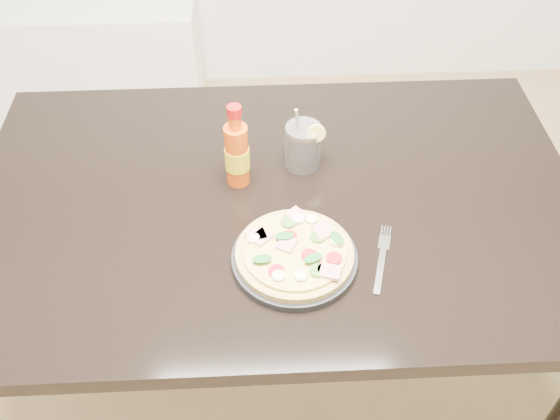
{
  "coord_description": "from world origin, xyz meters",
  "views": [
    {
      "loc": [
        0.14,
        -0.39,
        1.75
      ],
      "look_at": [
        0.19,
        0.51,
        0.83
      ],
      "focal_mm": 40.0,
      "sensor_mm": 36.0,
      "label": 1
    }
  ],
  "objects_px": {
    "dining_table": "(277,222)",
    "plate": "(294,258)",
    "cola_cup": "(303,147)",
    "fork": "(382,257)",
    "media_console": "(40,58)",
    "pizza": "(295,252)",
    "hot_sauce_bottle": "(237,153)"
  },
  "relations": [
    {
      "from": "dining_table",
      "to": "plate",
      "type": "height_order",
      "value": "plate"
    },
    {
      "from": "cola_cup",
      "to": "fork",
      "type": "relative_size",
      "value": 0.94
    },
    {
      "from": "fork",
      "to": "media_console",
      "type": "relative_size",
      "value": 0.13
    },
    {
      "from": "cola_cup",
      "to": "pizza",
      "type": "bearing_deg",
      "value": -97.22
    },
    {
      "from": "pizza",
      "to": "cola_cup",
      "type": "distance_m",
      "value": 0.31
    },
    {
      "from": "fork",
      "to": "cola_cup",
      "type": "bearing_deg",
      "value": 131.08
    },
    {
      "from": "media_console",
      "to": "cola_cup",
      "type": "bearing_deg",
      "value": -51.66
    },
    {
      "from": "fork",
      "to": "media_console",
      "type": "distance_m",
      "value": 2.09
    },
    {
      "from": "media_console",
      "to": "pizza",
      "type": "bearing_deg",
      "value": -58.18
    },
    {
      "from": "fork",
      "to": "media_console",
      "type": "xyz_separation_m",
      "value": [
        -1.2,
        1.63,
        -0.5
      ]
    },
    {
      "from": "plate",
      "to": "hot_sauce_bottle",
      "type": "relative_size",
      "value": 1.22
    },
    {
      "from": "dining_table",
      "to": "media_console",
      "type": "distance_m",
      "value": 1.8
    },
    {
      "from": "plate",
      "to": "hot_sauce_bottle",
      "type": "bearing_deg",
      "value": 114.58
    },
    {
      "from": "pizza",
      "to": "dining_table",
      "type": "bearing_deg",
      "value": 98.25
    },
    {
      "from": "dining_table",
      "to": "pizza",
      "type": "distance_m",
      "value": 0.22
    },
    {
      "from": "dining_table",
      "to": "fork",
      "type": "relative_size",
      "value": 7.54
    },
    {
      "from": "plate",
      "to": "hot_sauce_bottle",
      "type": "distance_m",
      "value": 0.29
    },
    {
      "from": "fork",
      "to": "plate",
      "type": "bearing_deg",
      "value": -164.19
    },
    {
      "from": "cola_cup",
      "to": "hot_sauce_bottle",
      "type": "bearing_deg",
      "value": -160.92
    },
    {
      "from": "pizza",
      "to": "fork",
      "type": "relative_size",
      "value": 1.31
    },
    {
      "from": "plate",
      "to": "fork",
      "type": "xyz_separation_m",
      "value": [
        0.18,
        -0.0,
        -0.01
      ]
    },
    {
      "from": "hot_sauce_bottle",
      "to": "cola_cup",
      "type": "bearing_deg",
      "value": 19.08
    },
    {
      "from": "dining_table",
      "to": "hot_sauce_bottle",
      "type": "xyz_separation_m",
      "value": [
        -0.09,
        0.06,
        0.17
      ]
    },
    {
      "from": "media_console",
      "to": "plate",
      "type": "bearing_deg",
      "value": -58.23
    },
    {
      "from": "plate",
      "to": "cola_cup",
      "type": "distance_m",
      "value": 0.31
    },
    {
      "from": "pizza",
      "to": "media_console",
      "type": "relative_size",
      "value": 0.17
    },
    {
      "from": "pizza",
      "to": "media_console",
      "type": "bearing_deg",
      "value": 121.82
    },
    {
      "from": "dining_table",
      "to": "media_console",
      "type": "height_order",
      "value": "dining_table"
    },
    {
      "from": "cola_cup",
      "to": "media_console",
      "type": "distance_m",
      "value": 1.78
    },
    {
      "from": "hot_sauce_bottle",
      "to": "fork",
      "type": "bearing_deg",
      "value": -40.12
    },
    {
      "from": "plate",
      "to": "pizza",
      "type": "height_order",
      "value": "pizza"
    },
    {
      "from": "plate",
      "to": "media_console",
      "type": "height_order",
      "value": "plate"
    }
  ]
}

